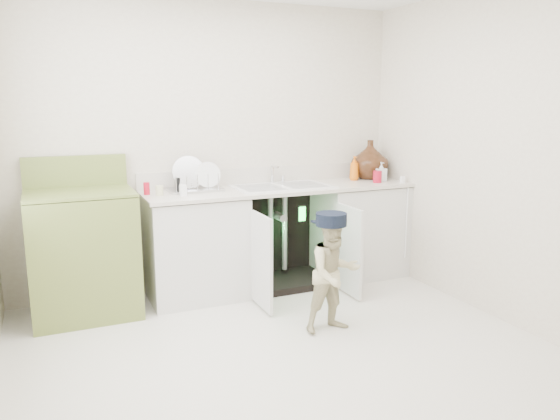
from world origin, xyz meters
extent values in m
plane|color=beige|center=(0.00, 0.00, 0.00)|extent=(3.50, 3.50, 0.00)
cube|color=beige|center=(0.00, 1.50, 1.25)|extent=(3.50, 2.50, 0.02)
cube|color=beige|center=(0.00, -1.50, 1.25)|extent=(3.50, 2.50, 0.02)
cube|color=beige|center=(1.75, 0.00, 1.25)|extent=(2.50, 3.00, 0.02)
cube|color=silver|center=(-0.25, 1.20, 0.43)|extent=(0.80, 0.60, 0.86)
cube|color=silver|center=(1.35, 1.20, 0.43)|extent=(0.80, 0.60, 0.86)
cube|color=black|center=(0.55, 1.47, 0.43)|extent=(0.80, 0.06, 0.86)
cube|color=black|center=(0.55, 1.20, 0.03)|extent=(0.80, 0.60, 0.06)
cylinder|color=gray|center=(0.48, 1.30, 0.45)|extent=(0.05, 0.05, 0.70)
cylinder|color=gray|center=(0.62, 1.30, 0.45)|extent=(0.05, 0.05, 0.70)
cylinder|color=gray|center=(0.55, 1.25, 0.62)|extent=(0.07, 0.18, 0.07)
cube|color=silver|center=(0.15, 0.70, 0.40)|extent=(0.03, 0.40, 0.76)
cube|color=silver|center=(0.95, 0.70, 0.40)|extent=(0.02, 0.40, 0.76)
cube|color=beige|center=(0.55, 1.20, 0.89)|extent=(2.44, 0.64, 0.03)
cube|color=beige|center=(0.55, 1.49, 0.98)|extent=(2.44, 0.02, 0.15)
cube|color=white|center=(0.55, 1.20, 0.90)|extent=(0.85, 0.55, 0.02)
cube|color=gray|center=(0.34, 1.20, 0.91)|extent=(0.34, 0.40, 0.01)
cube|color=gray|center=(0.76, 1.20, 0.91)|extent=(0.34, 0.40, 0.01)
cylinder|color=silver|center=(0.55, 1.42, 0.99)|extent=(0.03, 0.03, 0.17)
cylinder|color=silver|center=(0.55, 1.36, 1.06)|extent=(0.02, 0.14, 0.02)
cylinder|color=silver|center=(0.66, 1.42, 0.94)|extent=(0.04, 0.04, 0.06)
cylinder|color=white|center=(1.68, 0.89, 0.55)|extent=(0.01, 0.01, 0.70)
cube|color=white|center=(1.68, 0.98, 0.93)|extent=(0.04, 0.02, 0.06)
cube|color=silver|center=(-0.21, 1.32, 0.91)|extent=(0.45, 0.30, 0.02)
cylinder|color=silver|center=(-0.25, 1.34, 0.99)|extent=(0.28, 0.10, 0.27)
cylinder|color=white|center=(-0.09, 1.32, 0.98)|extent=(0.22, 0.06, 0.22)
cylinder|color=silver|center=(-0.39, 1.22, 0.99)|extent=(0.01, 0.01, 0.13)
cylinder|color=silver|center=(-0.30, 1.22, 0.99)|extent=(0.01, 0.01, 0.13)
cylinder|color=silver|center=(-0.21, 1.22, 0.99)|extent=(0.01, 0.01, 0.13)
cylinder|color=silver|center=(-0.12, 1.22, 0.99)|extent=(0.01, 0.01, 0.13)
cylinder|color=silver|center=(-0.03, 1.22, 0.99)|extent=(0.01, 0.01, 0.13)
imported|color=#4A2B15|center=(1.55, 1.34, 1.09)|extent=(0.36, 0.36, 0.37)
imported|color=orange|center=(1.35, 1.30, 1.02)|extent=(0.09, 0.09, 0.23)
imported|color=silver|center=(1.55, 1.14, 0.99)|extent=(0.08, 0.08, 0.18)
cylinder|color=#B20F27|center=(1.47, 1.08, 0.96)|extent=(0.08, 0.08, 0.11)
cylinder|color=red|center=(-0.62, 1.28, 0.95)|extent=(0.05, 0.05, 0.10)
cylinder|color=beige|center=(-0.53, 1.20, 0.94)|extent=(0.06, 0.06, 0.08)
cylinder|color=black|center=(-0.36, 1.32, 0.96)|extent=(0.04, 0.04, 0.12)
cube|color=white|center=(-0.36, 1.10, 0.95)|extent=(0.05, 0.05, 0.09)
cube|color=olive|center=(-1.14, 1.18, 0.48)|extent=(0.79, 0.65, 0.95)
cube|color=olive|center=(-1.14, 1.18, 0.97)|extent=(0.79, 0.65, 0.02)
cube|color=olive|center=(-1.14, 1.46, 1.10)|extent=(0.79, 0.06, 0.25)
cylinder|color=black|center=(-1.34, 1.02, 0.96)|extent=(0.18, 0.18, 0.02)
cylinder|color=silver|center=(-1.34, 1.02, 0.97)|extent=(0.21, 0.21, 0.01)
cylinder|color=black|center=(-1.34, 1.33, 0.96)|extent=(0.18, 0.18, 0.02)
cylinder|color=silver|center=(-1.34, 1.33, 0.97)|extent=(0.21, 0.21, 0.01)
cylinder|color=black|center=(-0.95, 1.02, 0.96)|extent=(0.18, 0.18, 0.02)
cylinder|color=silver|center=(-0.95, 1.02, 0.97)|extent=(0.21, 0.21, 0.01)
cylinder|color=black|center=(-0.95, 1.33, 0.96)|extent=(0.18, 0.18, 0.02)
cylinder|color=silver|center=(-0.95, 1.33, 0.97)|extent=(0.21, 0.21, 0.01)
imported|color=beige|center=(0.48, 0.11, 0.43)|extent=(0.43, 0.34, 0.86)
cylinder|color=black|center=(0.48, 0.11, 0.83)|extent=(0.23, 0.23, 0.09)
cube|color=black|center=(0.47, 0.21, 0.79)|extent=(0.17, 0.10, 0.01)
cube|color=black|center=(0.58, 0.86, 0.72)|extent=(0.07, 0.01, 0.14)
cube|color=#26F23F|center=(0.58, 0.85, 0.72)|extent=(0.06, 0.00, 0.12)
camera|label=1|loc=(-1.39, -3.16, 1.65)|focal=35.00mm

